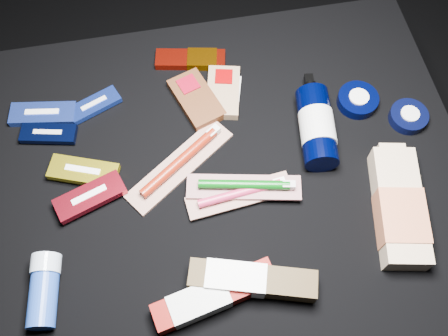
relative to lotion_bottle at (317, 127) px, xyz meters
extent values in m
plane|color=black|center=(-0.21, -0.06, -0.43)|extent=(3.00, 3.00, 0.00)
cube|color=black|center=(-0.21, -0.06, -0.23)|extent=(0.98, 0.78, 0.40)
cube|color=blue|center=(-0.53, 0.15, -0.03)|extent=(0.14, 0.07, 0.02)
cube|color=silver|center=(-0.53, 0.15, -0.02)|extent=(0.07, 0.02, 0.02)
cube|color=#1D38A7|center=(-0.43, 0.15, -0.02)|extent=(0.11, 0.08, 0.01)
cube|color=#BBBAB6|center=(-0.43, 0.15, -0.02)|extent=(0.05, 0.03, 0.01)
cube|color=black|center=(-0.52, 0.09, -0.02)|extent=(0.11, 0.06, 0.01)
cube|color=beige|center=(-0.52, 0.09, -0.02)|extent=(0.06, 0.02, 0.01)
cube|color=gold|center=(-0.46, 0.00, -0.02)|extent=(0.14, 0.09, 0.02)
cube|color=white|center=(-0.46, 0.00, -0.02)|extent=(0.07, 0.03, 0.02)
cube|color=maroon|center=(-0.45, -0.06, -0.02)|extent=(0.14, 0.09, 0.02)
cube|color=white|center=(-0.45, -0.06, -0.01)|extent=(0.07, 0.03, 0.02)
cube|color=#4C2712|center=(-0.22, 0.12, -0.02)|extent=(0.11, 0.15, 0.02)
cube|color=maroon|center=(-0.23, 0.15, -0.02)|extent=(0.05, 0.05, 0.02)
cube|color=silver|center=(-0.16, 0.12, -0.03)|extent=(0.08, 0.11, 0.02)
cube|color=#6A0501|center=(-0.15, 0.14, -0.02)|extent=(0.04, 0.04, 0.02)
cube|color=#A17D5A|center=(-0.16, 0.13, -0.02)|extent=(0.09, 0.13, 0.02)
cube|color=#730002|center=(-0.15, 0.16, -0.02)|extent=(0.04, 0.04, 0.02)
cube|color=maroon|center=(-0.21, 0.23, -0.03)|extent=(0.15, 0.07, 0.02)
cube|color=#8F4E04|center=(-0.19, 0.22, -0.02)|extent=(0.07, 0.06, 0.02)
cylinder|color=black|center=(0.00, 0.00, 0.00)|extent=(0.09, 0.17, 0.07)
cylinder|color=silver|center=(0.00, -0.01, 0.00)|extent=(0.08, 0.08, 0.07)
cylinder|color=black|center=(0.01, 0.09, 0.00)|extent=(0.03, 0.02, 0.02)
cube|color=black|center=(0.02, 0.11, -0.01)|extent=(0.02, 0.03, 0.01)
cylinder|color=black|center=(0.11, 0.06, -0.02)|extent=(0.08, 0.08, 0.02)
cylinder|color=white|center=(0.11, 0.06, -0.02)|extent=(0.04, 0.04, 0.03)
cylinder|color=black|center=(0.20, 0.00, -0.02)|extent=(0.08, 0.08, 0.02)
cylinder|color=silver|center=(0.20, 0.00, -0.02)|extent=(0.04, 0.04, 0.02)
cube|color=#CEAF8B|center=(0.11, -0.19, -0.01)|extent=(0.12, 0.23, 0.05)
cube|color=#C66F48|center=(0.10, -0.21, -0.01)|extent=(0.10, 0.12, 0.05)
cube|color=#CEAF8B|center=(0.13, -0.08, -0.01)|extent=(0.05, 0.03, 0.03)
cylinder|color=#1E429F|center=(-0.53, -0.24, -0.01)|extent=(0.06, 0.10, 0.05)
cylinder|color=#AFC0D4|center=(-0.53, -0.18, -0.01)|extent=(0.05, 0.04, 0.05)
cube|color=beige|center=(-0.27, -0.02, -0.03)|extent=(0.23, 0.18, 0.01)
cylinder|color=maroon|center=(-0.27, -0.02, -0.02)|extent=(0.17, 0.13, 0.02)
cube|color=silver|center=(-0.20, 0.04, -0.01)|extent=(0.03, 0.03, 0.01)
cube|color=#B0A8A4|center=(-0.17, -0.10, -0.02)|extent=(0.20, 0.07, 0.01)
cylinder|color=#B3254B|center=(-0.17, -0.10, -0.01)|extent=(0.16, 0.03, 0.02)
cube|color=white|center=(-0.10, -0.10, -0.01)|extent=(0.02, 0.02, 0.01)
cube|color=#B2ABA7|center=(-0.16, -0.09, -0.02)|extent=(0.22, 0.09, 0.01)
cylinder|color=#024C0A|center=(-0.16, -0.09, 0.00)|extent=(0.17, 0.05, 0.02)
cube|color=#BABAB6|center=(-0.08, -0.11, 0.00)|extent=(0.03, 0.02, 0.01)
cube|color=#730702|center=(-0.25, -0.28, -0.01)|extent=(0.22, 0.09, 0.04)
cube|color=beige|center=(-0.28, -0.29, -0.01)|extent=(0.11, 0.07, 0.04)
cube|color=#372710|center=(-0.18, -0.27, -0.01)|extent=(0.22, 0.11, 0.04)
cube|color=white|center=(-0.21, -0.26, -0.01)|extent=(0.11, 0.08, 0.04)
camera|label=1|loc=(-0.27, -0.46, 0.83)|focal=40.00mm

